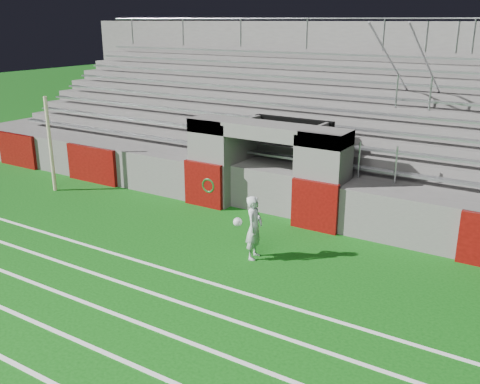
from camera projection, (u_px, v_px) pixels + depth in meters
The scene contains 6 objects.
ground at pixel (193, 254), 12.79m from camera, with size 90.00×90.00×0.00m, color #0C4A0D.
field_post at pixel (50, 145), 17.09m from camera, with size 0.11×0.11×3.07m, color beige.
field_markings at pixel (10, 361), 8.75m from camera, with size 28.00×8.09×0.01m.
stadium_structure at pixel (328, 135), 18.76m from camera, with size 26.00×8.48×5.42m.
goalkeeper_with_ball at pixel (254, 227), 12.36m from camera, with size 0.70×0.61×1.52m.
hose_coil at pixel (209, 185), 15.73m from camera, with size 0.57×0.15×0.57m.
Camera 1 is at (7.17, -9.33, 5.34)m, focal length 40.00 mm.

